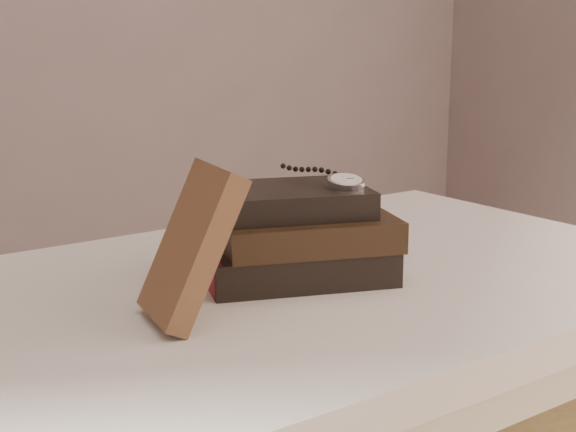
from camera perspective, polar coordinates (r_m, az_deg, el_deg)
table at (r=1.01m, az=-0.01°, el=-9.25°), size 1.00×0.60×0.75m
book_stack at (r=0.97m, az=0.55°, el=-1.36°), size 0.25×0.22×0.11m
journal at (r=0.83m, az=-6.61°, el=-1.96°), size 0.11×0.11×0.16m
pocket_watch at (r=0.97m, az=3.69°, el=2.44°), size 0.06×0.15×0.02m
eyeglasses at (r=1.02m, az=-4.67°, el=-0.08°), size 0.12×0.13×0.04m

